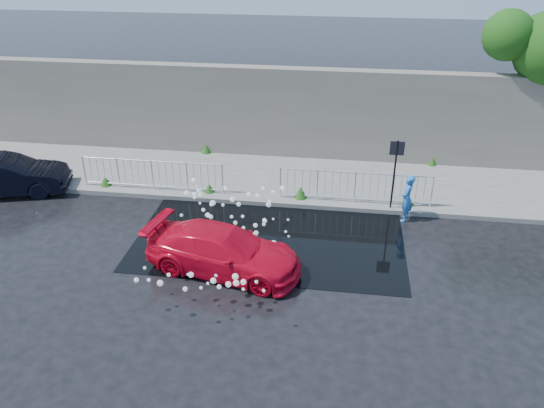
{
  "coord_description": "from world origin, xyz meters",
  "views": [
    {
      "loc": [
        2.48,
        -12.7,
        8.44
      ],
      "look_at": [
        0.52,
        1.21,
        1.0
      ],
      "focal_mm": 35.0,
      "sensor_mm": 36.0,
      "label": 1
    }
  ],
  "objects": [
    {
      "name": "ground",
      "position": [
        0.0,
        0.0,
        0.0
      ],
      "size": [
        90.0,
        90.0,
        0.0
      ],
      "primitive_type": "plane",
      "color": "black",
      "rests_on": "ground"
    },
    {
      "name": "pavement",
      "position": [
        0.0,
        5.0,
        0.07
      ],
      "size": [
        30.0,
        4.0,
        0.15
      ],
      "primitive_type": "cube",
      "color": "#5B5B57",
      "rests_on": "ground"
    },
    {
      "name": "curb",
      "position": [
        0.0,
        3.0,
        0.08
      ],
      "size": [
        30.0,
        0.25,
        0.16
      ],
      "primitive_type": "cube",
      "color": "#5B5B57",
      "rests_on": "ground"
    },
    {
      "name": "retaining_wall",
      "position": [
        0.0,
        7.2,
        1.9
      ],
      "size": [
        30.0,
        0.6,
        3.5
      ],
      "primitive_type": "cube",
      "color": "#676156",
      "rests_on": "pavement"
    },
    {
      "name": "puddle",
      "position": [
        0.5,
        1.0,
        0.01
      ],
      "size": [
        8.0,
        5.0,
        0.01
      ],
      "primitive_type": "cube",
      "color": "black",
      "rests_on": "ground"
    },
    {
      "name": "sign_post",
      "position": [
        4.2,
        3.1,
        1.72
      ],
      "size": [
        0.45,
        0.06,
        2.5
      ],
      "color": "black",
      "rests_on": "ground"
    },
    {
      "name": "railing_left",
      "position": [
        -4.0,
        3.35,
        0.74
      ],
      "size": [
        5.05,
        0.05,
        1.1
      ],
      "color": "silver",
      "rests_on": "pavement"
    },
    {
      "name": "railing_right",
      "position": [
        3.0,
        3.35,
        0.74
      ],
      "size": [
        5.05,
        0.05,
        1.1
      ],
      "color": "silver",
      "rests_on": "pavement"
    },
    {
      "name": "weeds",
      "position": [
        -0.17,
        4.48,
        0.32
      ],
      "size": [
        12.17,
        3.93,
        0.4
      ],
      "color": "#134512",
      "rests_on": "pavement"
    },
    {
      "name": "water_spray",
      "position": [
        -0.63,
        0.23,
        0.76
      ],
      "size": [
        3.49,
        5.81,
        1.02
      ],
      "color": "white",
      "rests_on": "ground"
    },
    {
      "name": "red_car",
      "position": [
        -0.5,
        -0.94,
        0.62
      ],
      "size": [
        4.55,
        2.56,
        1.24
      ],
      "primitive_type": "imported",
      "rotation": [
        0.0,
        0.0,
        1.37
      ],
      "color": "red",
      "rests_on": "ground"
    },
    {
      "name": "dark_car",
      "position": [
        -9.03,
        2.6,
        0.68
      ],
      "size": [
        4.36,
        2.51,
        1.36
      ],
      "primitive_type": "imported",
      "rotation": [
        0.0,
        0.0,
        1.85
      ],
      "color": "black",
      "rests_on": "ground"
    },
    {
      "name": "person",
      "position": [
        4.63,
        2.6,
        0.78
      ],
      "size": [
        0.49,
        0.64,
        1.55
      ],
      "primitive_type": "imported",
      "rotation": [
        0.0,
        0.0,
        -1.81
      ],
      "color": "blue",
      "rests_on": "ground"
    }
  ]
}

